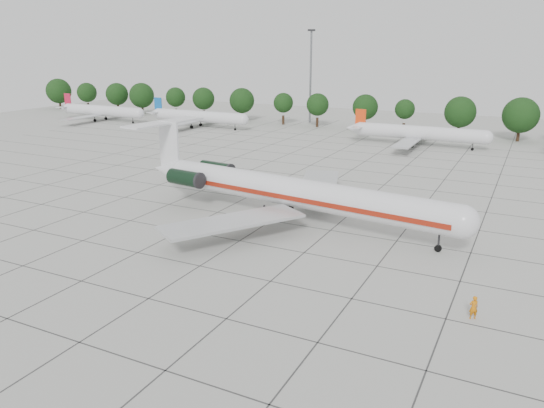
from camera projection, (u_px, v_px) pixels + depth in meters
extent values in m
plane|color=#B5B5AE|center=(240.00, 241.00, 60.25)|extent=(260.00, 260.00, 0.00)
cube|color=#383838|center=(294.00, 206.00, 73.08)|extent=(170.00, 170.00, 0.02)
cylinder|color=silver|center=(299.00, 193.00, 65.43)|extent=(39.63, 8.71, 3.62)
sphere|color=silver|center=(462.00, 222.00, 54.83)|extent=(3.62, 3.62, 3.62)
cone|color=silver|center=(168.00, 170.00, 77.51)|extent=(5.91, 4.30, 3.62)
cube|color=maroon|center=(307.00, 192.00, 66.96)|extent=(38.08, 5.04, 0.60)
cube|color=maroon|center=(291.00, 198.00, 64.06)|extent=(38.08, 5.04, 0.60)
cube|color=#B7BABC|center=(319.00, 185.00, 75.16)|extent=(9.78, 17.21, 0.33)
cube|color=#B7BABC|center=(232.00, 221.00, 59.51)|extent=(13.09, 16.60, 0.33)
cube|color=black|center=(213.00, 170.00, 75.84)|extent=(2.58, 1.73, 0.27)
cylinder|color=black|center=(217.00, 169.00, 76.45)|extent=(5.49, 2.75, 2.08)
cube|color=black|center=(190.00, 177.00, 71.93)|extent=(2.58, 1.73, 0.27)
cylinder|color=black|center=(186.00, 178.00, 71.32)|extent=(5.49, 2.75, 2.08)
cube|color=silver|center=(169.00, 144.00, 76.11)|extent=(3.52, 0.76, 6.58)
cube|color=silver|center=(164.00, 122.00, 75.64)|extent=(4.97, 13.48, 0.24)
cylinder|color=black|center=(439.00, 243.00, 56.81)|extent=(0.25, 0.25, 2.08)
cylinder|color=black|center=(438.00, 248.00, 57.00)|extent=(0.80, 0.40, 0.77)
cylinder|color=black|center=(289.00, 202.00, 70.16)|extent=(0.30, 0.30, 1.97)
cylinder|color=black|center=(289.00, 208.00, 70.41)|extent=(1.17, 0.79, 1.10)
cylinder|color=black|center=(264.00, 213.00, 65.64)|extent=(0.30, 0.30, 1.97)
cylinder|color=black|center=(264.00, 220.00, 65.89)|extent=(1.17, 0.79, 1.10)
imported|color=orange|center=(474.00, 307.00, 42.89)|extent=(0.88, 0.78, 2.02)
cylinder|color=silver|center=(102.00, 111.00, 153.99)|extent=(27.20, 3.00, 3.00)
cube|color=#B7BABC|center=(100.00, 115.00, 154.77)|extent=(3.50, 27.20, 0.25)
cube|color=red|center=(68.00, 100.00, 159.02)|extent=(2.40, 0.25, 3.60)
cylinder|color=black|center=(106.00, 119.00, 157.05)|extent=(0.80, 0.45, 0.80)
cylinder|color=black|center=(95.00, 120.00, 153.29)|extent=(0.80, 0.45, 0.80)
cylinder|color=silver|center=(199.00, 116.00, 141.82)|extent=(27.20, 3.00, 3.00)
cube|color=#B7BABC|center=(196.00, 121.00, 142.60)|extent=(3.50, 27.20, 0.25)
cube|color=#0D59AC|center=(158.00, 104.00, 146.85)|extent=(2.40, 0.25, 3.60)
cylinder|color=black|center=(201.00, 125.00, 144.89)|extent=(0.80, 0.45, 0.80)
cylinder|color=black|center=(191.00, 127.00, 141.12)|extent=(0.80, 0.45, 0.80)
cylinder|color=silver|center=(419.00, 133.00, 115.48)|extent=(27.20, 3.00, 3.00)
cube|color=#B7BABC|center=(414.00, 138.00, 116.26)|extent=(3.50, 27.20, 0.25)
cube|color=#ED3B0D|center=(361.00, 117.00, 120.51)|extent=(2.40, 0.25, 3.60)
cylinder|color=black|center=(416.00, 143.00, 118.54)|extent=(0.80, 0.45, 0.80)
cylinder|color=black|center=(412.00, 146.00, 114.78)|extent=(0.80, 0.45, 0.80)
cylinder|color=#332114|center=(60.00, 105.00, 184.80)|extent=(0.70, 0.70, 2.50)
sphere|color=black|center=(59.00, 91.00, 183.43)|extent=(8.44, 8.44, 8.44)
cylinder|color=#332114|center=(88.00, 107.00, 179.13)|extent=(0.70, 0.70, 2.50)
sphere|color=black|center=(87.00, 92.00, 177.76)|extent=(6.44, 6.44, 6.44)
cylinder|color=#332114|center=(118.00, 109.00, 173.46)|extent=(0.70, 0.70, 2.50)
sphere|color=black|center=(117.00, 94.00, 172.09)|extent=(7.14, 7.14, 7.14)
cylinder|color=#332114|center=(143.00, 110.00, 169.08)|extent=(0.70, 0.70, 2.50)
sphere|color=black|center=(142.00, 95.00, 167.71)|extent=(7.79, 7.79, 7.79)
cylinder|color=#332114|center=(176.00, 113.00, 163.41)|extent=(0.70, 0.70, 2.50)
sphere|color=black|center=(176.00, 97.00, 162.04)|extent=(5.94, 5.94, 5.94)
cylinder|color=#332114|center=(204.00, 115.00, 159.03)|extent=(0.70, 0.70, 2.50)
sphere|color=black|center=(203.00, 99.00, 157.66)|extent=(6.57, 6.57, 6.57)
cylinder|color=#332114|center=(242.00, 117.00, 153.36)|extent=(0.70, 0.70, 2.50)
sphere|color=black|center=(242.00, 101.00, 151.99)|extent=(7.15, 7.15, 7.15)
cylinder|color=#332114|center=(283.00, 120.00, 147.69)|extent=(0.70, 0.70, 2.50)
sphere|color=black|center=(283.00, 103.00, 146.32)|extent=(5.43, 5.43, 5.43)
cylinder|color=#332114|center=(317.00, 122.00, 143.31)|extent=(0.70, 0.70, 2.50)
sphere|color=black|center=(318.00, 105.00, 141.94)|extent=(5.99, 5.99, 5.99)
cylinder|color=#332114|center=(364.00, 126.00, 137.64)|extent=(0.70, 0.70, 2.50)
sphere|color=black|center=(365.00, 107.00, 136.27)|extent=(6.50, 6.50, 6.50)
cylinder|color=#332114|center=(403.00, 128.00, 133.26)|extent=(0.70, 0.70, 2.50)
sphere|color=black|center=(405.00, 109.00, 131.89)|extent=(4.93, 4.93, 4.93)
cylinder|color=#332114|center=(458.00, 132.00, 127.59)|extent=(0.70, 0.70, 2.50)
sphere|color=black|center=(460.00, 112.00, 126.21)|extent=(7.40, 7.40, 7.40)
cylinder|color=#332114|center=(518.00, 136.00, 121.91)|extent=(0.70, 0.70, 2.50)
sphere|color=black|center=(521.00, 115.00, 120.54)|extent=(8.08, 8.08, 8.08)
cylinder|color=slate|center=(311.00, 78.00, 148.25)|extent=(0.56, 0.56, 25.00)
cube|color=black|center=(312.00, 30.00, 144.59)|extent=(1.60, 1.60, 0.50)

